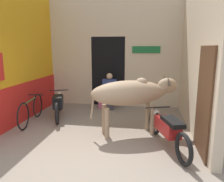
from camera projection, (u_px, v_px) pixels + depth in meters
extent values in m
plane|color=gray|center=(80.00, 162.00, 4.01)|extent=(30.00, 30.00, 0.00)
cube|color=orange|center=(17.00, 52.00, 5.96)|extent=(0.18, 4.04, 3.86)
cube|color=red|center=(25.00, 102.00, 6.22)|extent=(0.03, 4.04, 1.08)
cube|color=beige|center=(114.00, 15.00, 7.39)|extent=(4.54, 0.18, 1.43)
cube|color=beige|center=(73.00, 71.00, 8.01)|extent=(1.48, 0.18, 2.42)
cube|color=beige|center=(152.00, 72.00, 7.56)|extent=(1.88, 0.18, 2.42)
cube|color=black|center=(110.00, 71.00, 8.15)|extent=(1.19, 0.90, 2.42)
cube|color=#196633|center=(146.00, 50.00, 7.33)|extent=(0.93, 0.03, 0.23)
cube|color=beige|center=(198.00, 53.00, 5.22)|extent=(0.18, 4.04, 3.86)
cube|color=#51331E|center=(204.00, 102.00, 4.16)|extent=(0.05, 1.00, 2.10)
ellipsoid|color=tan|center=(129.00, 93.00, 5.11)|extent=(1.90, 1.25, 0.59)
ellipsoid|color=tan|center=(142.00, 82.00, 5.13)|extent=(0.35, 0.33, 0.22)
cylinder|color=tan|center=(161.00, 90.00, 5.28)|extent=(0.47, 0.40, 0.39)
ellipsoid|color=tan|center=(167.00, 86.00, 5.30)|extent=(0.58, 0.48, 0.37)
cylinder|color=tan|center=(93.00, 105.00, 4.97)|extent=(0.14, 0.09, 0.66)
cylinder|color=tan|center=(147.00, 116.00, 5.53)|extent=(0.11, 0.11, 0.73)
cylinder|color=tan|center=(153.00, 120.00, 5.20)|extent=(0.11, 0.11, 0.73)
cylinder|color=tan|center=(104.00, 119.00, 5.28)|extent=(0.11, 0.11, 0.73)
cylinder|color=tan|center=(107.00, 124.00, 4.96)|extent=(0.11, 0.11, 0.73)
cone|color=#473D33|center=(164.00, 79.00, 5.39)|extent=(0.13, 0.18, 0.24)
cone|color=#473D33|center=(168.00, 81.00, 5.14)|extent=(0.13, 0.18, 0.24)
torus|color=black|center=(184.00, 149.00, 3.86)|extent=(0.27, 0.60, 0.60)
torus|color=black|center=(155.00, 122.00, 5.26)|extent=(0.27, 0.60, 0.60)
cube|color=maroon|center=(167.00, 126.00, 4.53)|extent=(0.52, 0.84, 0.28)
cube|color=black|center=(172.00, 122.00, 4.28)|extent=(0.45, 0.69, 0.09)
cylinder|color=black|center=(158.00, 107.00, 5.02)|extent=(0.56, 0.21, 0.03)
sphere|color=silver|center=(156.00, 113.00, 5.15)|extent=(0.15, 0.15, 0.15)
torus|color=black|center=(57.00, 114.00, 5.92)|extent=(0.28, 0.60, 0.60)
torus|color=black|center=(60.00, 101.00, 7.24)|extent=(0.28, 0.60, 0.60)
cube|color=black|center=(58.00, 102.00, 6.55)|extent=(0.51, 0.80, 0.28)
cube|color=black|center=(57.00, 97.00, 6.31)|extent=(0.45, 0.65, 0.09)
cylinder|color=black|center=(59.00, 90.00, 7.01)|extent=(0.56, 0.22, 0.03)
sphere|color=silver|center=(59.00, 94.00, 7.13)|extent=(0.15, 0.15, 0.15)
torus|color=black|center=(23.00, 116.00, 5.52)|extent=(0.14, 0.70, 0.70)
torus|color=black|center=(38.00, 105.00, 6.54)|extent=(0.14, 0.70, 0.70)
cylinder|color=green|center=(30.00, 100.00, 5.98)|extent=(0.15, 0.85, 0.03)
cylinder|color=black|center=(36.00, 95.00, 6.38)|extent=(0.44, 0.09, 0.03)
cube|color=#3D3842|center=(109.00, 104.00, 7.31)|extent=(0.32, 0.14, 0.40)
cube|color=#3D3842|center=(109.00, 96.00, 7.35)|extent=(0.32, 0.32, 0.11)
cube|color=navy|center=(109.00, 87.00, 7.36)|extent=(0.45, 0.20, 0.56)
sphere|color=tan|center=(109.00, 76.00, 7.28)|extent=(0.20, 0.20, 0.20)
cylinder|color=#DB6093|center=(102.00, 103.00, 7.53)|extent=(0.25, 0.25, 0.37)
cylinder|color=#DB6093|center=(102.00, 97.00, 7.49)|extent=(0.36, 0.36, 0.04)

